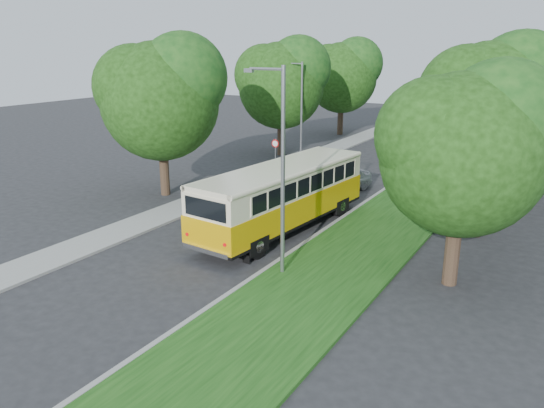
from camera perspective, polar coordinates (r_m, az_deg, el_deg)
The scene contains 13 objects.
ground at distance 25.17m, azimuth -4.61°, elevation -3.46°, with size 120.00×120.00×0.00m, color #262628.
curb at distance 27.63m, azimuth 7.55°, elevation -1.53°, with size 0.20×70.00×0.15m, color gray.
grass_verge at distance 26.86m, azimuth 12.16°, elevation -2.33°, with size 4.50×70.00×0.13m, color #184311.
sidewalk at distance 31.70m, azimuth -6.51°, elevation 0.88°, with size 2.20×70.00×0.12m, color gray.
treeline at distance 38.78m, azimuth 15.09°, elevation 12.14°, with size 24.27×41.91×9.46m.
lamppost_near at distance 19.72m, azimuth 0.94°, elevation 4.13°, with size 1.71×0.16×8.00m.
lamppost_far at distance 40.01m, azimuth 3.07°, elevation 10.20°, with size 1.71×0.16×7.50m.
warning_sign at distance 36.80m, azimuth 0.35°, elevation 5.86°, with size 0.56×0.10×2.50m.
vintage_bus at distance 25.40m, azimuth 1.16°, elevation 0.64°, with size 2.82×10.94×3.25m, color #E2A707, non-canonical shape.
car_silver at distance 32.77m, azimuth 7.52°, elevation 2.60°, with size 1.74×4.32×1.47m, color silver.
car_white at distance 39.75m, azimuth 13.57°, elevation 4.60°, with size 1.31×3.75×1.23m, color white.
car_blue at distance 43.22m, azimuth 14.14°, elevation 5.68°, with size 2.06×5.08×1.47m, color navy.
car_grey at distance 46.18m, azimuth 15.55°, elevation 6.25°, with size 2.41×5.22×1.45m, color #5A5C62.
Camera 1 is at (13.75, -19.21, 8.69)m, focal length 35.00 mm.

